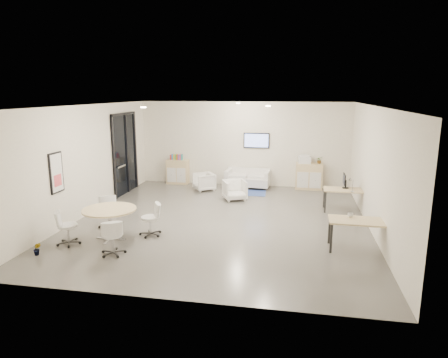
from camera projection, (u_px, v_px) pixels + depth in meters
room_shell at (222, 165)px, 10.95m from camera, size 9.60×10.60×4.80m
glass_door at (125, 151)px, 14.08m from camera, size 0.09×1.90×2.85m
artwork at (56, 173)px, 10.13m from camera, size 0.05×0.54×1.04m
wall_tv at (256, 141)px, 15.12m from camera, size 0.98×0.06×0.58m
ceiling_spots at (220, 105)px, 11.45m from camera, size 3.14×4.14×0.03m
sideboard_left at (178, 172)px, 15.73m from camera, size 0.84×0.44×0.95m
sideboard_right at (309, 176)px, 14.82m from camera, size 0.98×0.47×0.98m
books at (176, 157)px, 15.62m from camera, size 0.49×0.14×0.22m
printer at (305, 159)px, 14.72m from camera, size 0.46×0.39×0.31m
loveseat at (248, 179)px, 15.11m from camera, size 1.68×0.92×0.61m
blue_rug at (247, 193)px, 14.35m from camera, size 1.38×0.96×0.01m
armchair_left at (204, 181)px, 14.67m from camera, size 0.91×0.92×0.70m
armchair_right at (235, 189)px, 13.37m from camera, size 0.92×0.90×0.73m
desk_rear at (346, 192)px, 12.04m from camera, size 1.31×0.66×0.68m
desk_front at (360, 223)px, 9.05m from camera, size 1.38×0.71×0.71m
monitor at (344, 181)px, 12.13m from camera, size 0.20×0.50×0.44m
round_table at (109, 212)px, 9.68m from camera, size 1.29×1.29×0.79m
meeting_chairs at (110, 224)px, 9.75m from camera, size 2.49×2.49×0.82m
plant_cabinet at (319, 161)px, 14.64m from camera, size 0.28×0.31×0.21m
plant_floor at (37, 252)px, 8.87m from camera, size 0.26×0.33×0.13m
cup at (350, 214)px, 9.26m from camera, size 0.14×0.11×0.12m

